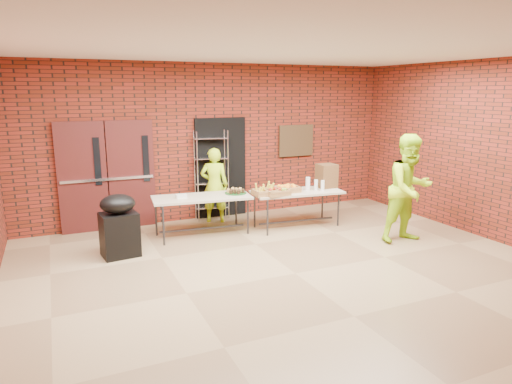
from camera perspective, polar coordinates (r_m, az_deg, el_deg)
room at (r=6.42m, az=5.21°, el=3.19°), size 8.08×7.08×3.28m
double_doors at (r=9.14m, az=-18.05°, el=1.92°), size 1.78×0.12×2.10m
dark_doorway at (r=9.67m, az=-4.42°, el=3.03°), size 1.10×0.06×2.10m
bronze_plaque at (r=10.33m, az=5.04°, el=6.42°), size 0.85×0.04×0.70m
wire_rack at (r=9.48m, az=-5.57°, el=2.06°), size 0.71×0.36×1.85m
table_left at (r=8.47m, az=-6.79°, el=-0.95°), size 1.87×0.95×0.74m
table_right at (r=8.97m, az=5.15°, el=-0.26°), size 1.83×0.93×0.72m
basket_bananas at (r=8.57m, az=1.17°, el=0.02°), size 0.44×0.35×0.14m
basket_oranges at (r=8.85m, az=3.89°, el=0.40°), size 0.46×0.36×0.14m
basket_apples at (r=8.58m, az=2.63°, el=0.01°), size 0.44×0.34×0.14m
muffin_tray at (r=8.64m, az=-2.56°, el=0.12°), size 0.41×0.41×0.10m
napkin_box at (r=8.38m, az=-9.31°, el=-0.52°), size 0.19×0.13×0.06m
coffee_dispenser at (r=9.33m, az=8.81°, el=2.02°), size 0.36×0.32×0.48m
cup_stack_front at (r=9.04m, az=7.50°, el=0.87°), size 0.07×0.07×0.21m
cup_stack_mid at (r=8.99m, az=8.33°, el=0.78°), size 0.07×0.07×0.21m
cup_stack_back at (r=9.03m, az=6.50°, el=1.04°), size 0.09×0.09×0.26m
covered_grill at (r=7.70m, az=-16.75°, el=-4.02°), size 0.62×0.53×1.03m
volunteer_woman at (r=9.30m, az=-5.23°, el=0.85°), size 0.66×0.56×1.53m
volunteer_man at (r=8.45m, az=18.65°, el=0.40°), size 0.94×0.73×1.92m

